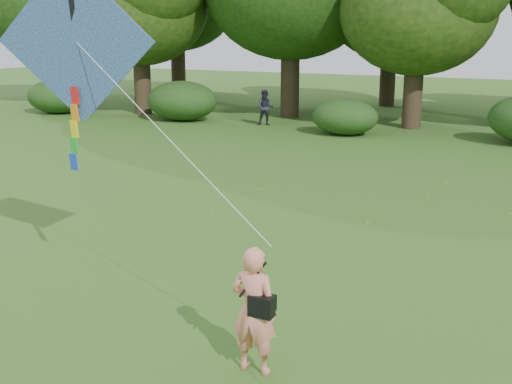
% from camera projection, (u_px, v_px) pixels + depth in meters
% --- Properties ---
extents(ground, '(100.00, 100.00, 0.00)m').
position_uv_depth(ground, '(235.00, 333.00, 8.91)').
color(ground, '#265114').
rests_on(ground, ground).
extents(man_kite_flyer, '(0.60, 0.40, 1.62)m').
position_uv_depth(man_kite_flyer, '(254.00, 310.00, 7.75)').
color(man_kite_flyer, '#EF8870').
rests_on(man_kite_flyer, ground).
extents(bystander_left, '(0.91, 0.81, 1.54)m').
position_uv_depth(bystander_left, '(265.00, 108.00, 27.82)').
color(bystander_left, '#24232F').
rests_on(bystander_left, ground).
extents(crossbody_bag, '(0.43, 0.20, 0.68)m').
position_uv_depth(crossbody_bag, '(262.00, 305.00, 7.65)').
color(crossbody_bag, black).
rests_on(crossbody_bag, ground).
extents(flying_kite, '(4.93, 1.57, 3.48)m').
position_uv_depth(flying_kite, '(76.00, 45.00, 9.47)').
color(flying_kite, '#2664A5').
rests_on(flying_kite, ground).
extents(shrub_band, '(39.15, 3.22, 1.88)m').
position_uv_depth(shrub_band, '(432.00, 117.00, 24.37)').
color(shrub_band, '#264919').
rests_on(shrub_band, ground).
extents(fallen_leaves, '(8.71, 13.19, 0.01)m').
position_uv_depth(fallen_leaves, '(417.00, 246.00, 12.49)').
color(fallen_leaves, olive).
rests_on(fallen_leaves, ground).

